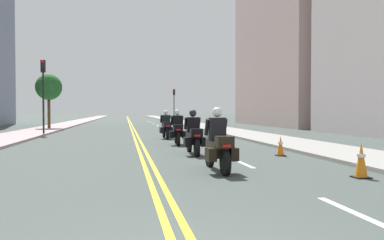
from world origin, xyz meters
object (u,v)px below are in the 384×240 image
Objects in this scene: motorcycle_3 at (166,127)px; traffic_cone_1 at (281,146)px; motorcycle_2 at (177,130)px; street_tree_1 at (49,87)px; traffic_light_far at (174,99)px; motorcycle_1 at (193,136)px; traffic_cone_0 at (361,160)px; traffic_light_near at (43,83)px; motorcycle_0 at (218,146)px.

motorcycle_3 is 3.09× the size of traffic_cone_1.
street_tree_1 is at bearing 120.71° from motorcycle_2.
traffic_light_far is at bearing 80.15° from motorcycle_3.
motorcycle_1 is 6.16m from traffic_cone_0.
traffic_light_near reaches higher than street_tree_1.
traffic_light_far is (4.26, 42.88, 2.49)m from motorcycle_0.
traffic_cone_1 is (2.90, -0.88, -0.30)m from motorcycle_1.
traffic_light_near is at bearing 143.21° from motorcycle_3.
motorcycle_0 is 2.58× the size of traffic_cone_0.
motorcycle_3 is 2.61× the size of traffic_cone_0.
motorcycle_0 is 4.26m from traffic_cone_1.
traffic_cone_1 is 24.94m from street_tree_1.
motorcycle_1 is 8.08m from motorcycle_3.
traffic_cone_0 is (3.04, -1.45, -0.25)m from motorcycle_0.
street_tree_1 is at bearing 97.86° from traffic_light_near.
motorcycle_1 is 3.04m from traffic_cone_1.
traffic_cone_0 is at bearing -68.93° from motorcycle_2.
traffic_cone_1 is 0.15× the size of street_tree_1.
motorcycle_1 is 0.47× the size of street_tree_1.
motorcycle_0 is 3.38m from traffic_cone_0.
street_tree_1 is at bearing 112.77° from motorcycle_1.
traffic_light_near reaches higher than motorcycle_2.
motorcycle_1 is 0.49× the size of traffic_light_far.
motorcycle_0 is 0.43× the size of traffic_light_near.
motorcycle_0 reaches higher than motorcycle_2.
motorcycle_1 is at bearing -67.40° from street_tree_1.
traffic_cone_1 is at bearing -16.72° from motorcycle_1.
traffic_cone_1 is 17.99m from traffic_light_near.
traffic_light_near is (-7.54, 5.27, 2.72)m from motorcycle_3.
traffic_cone_0 is at bearing -91.58° from traffic_light_far.
motorcycle_1 is at bearing -90.93° from motorcycle_3.
traffic_light_near is (-10.57, 14.23, 3.03)m from traffic_cone_1.
motorcycle_0 is 19.09m from traffic_light_near.
motorcycle_0 is 3.06× the size of traffic_cone_1.
traffic_light_far is (4.21, 38.94, 2.50)m from motorcycle_1.
traffic_light_far is 22.15m from street_tree_1.
motorcycle_0 reaches higher than motorcycle_3.
motorcycle_0 is at bearing -90.64° from motorcycle_1.
traffic_light_far is at bearing 88.42° from traffic_cone_0.
traffic_light_near reaches higher than traffic_cone_0.
traffic_light_far is at bearing 65.09° from traffic_light_near.
traffic_light_near reaches higher than motorcycle_3.
motorcycle_2 is 4.00m from motorcycle_3.
traffic_cone_1 is (2.92, -4.96, -0.31)m from motorcycle_2.
motorcycle_1 is at bearing 87.28° from motorcycle_0.
motorcycle_3 is 9.60m from traffic_light_near.
traffic_light_near is at bearing 132.98° from motorcycle_2.
motorcycle_2 is 2.60× the size of traffic_cone_0.
traffic_light_near reaches higher than motorcycle_0.
motorcycle_3 is 0.47× the size of traffic_light_far.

